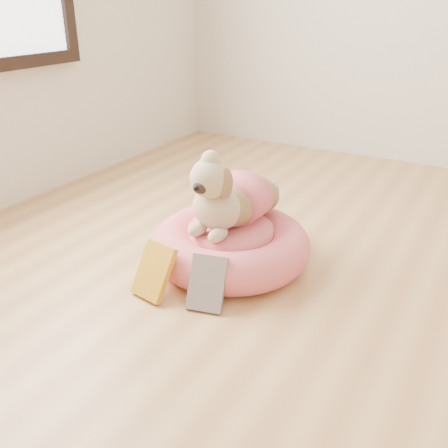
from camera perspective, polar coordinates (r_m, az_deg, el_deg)
The scene contains 5 objects.
floor at distance 1.34m, azimuth 19.02°, elevation -22.69°, with size 4.50×4.50×0.00m, color tan.
pet_bed at distance 1.93m, azimuth 0.74°, elevation -2.43°, with size 0.61×0.61×0.16m.
dog at distance 1.85m, azimuth 0.70°, elevation 4.63°, with size 0.31×0.44×0.33m, color brown, non-canonical shape.
book_yellow at distance 1.74m, azimuth -8.00°, elevation -5.37°, with size 0.13×0.02×0.20m, color yellow.
book_white at distance 1.67m, azimuth -1.95°, elevation -6.78°, with size 0.12×0.02×0.19m, color silver.
Camera 1 is at (0.07, -0.93, 0.96)m, focal length 40.00 mm.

